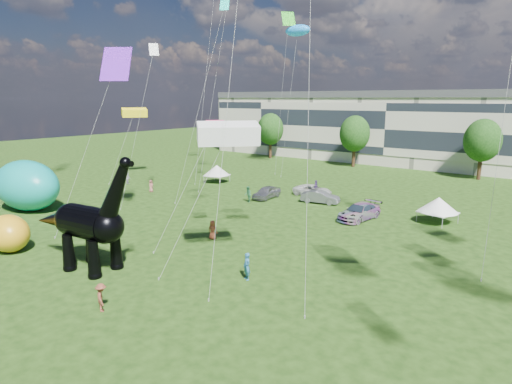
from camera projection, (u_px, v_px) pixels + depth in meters
The scene contains 16 objects.
ground at pixel (164, 288), 27.06m from camera, with size 220.00×220.00×0.00m, color #16330C.
terrace_row at pixel (396, 130), 78.45m from camera, with size 78.00×11.00×12.00m, color beige.
tree_far_left at pixel (270, 127), 84.59m from camera, with size 5.20×5.20×9.44m.
tree_mid_left at pixel (355, 131), 73.83m from camera, with size 5.20×5.20×9.44m.
tree_mid_right at pixel (483, 137), 61.87m from camera, with size 5.20×5.20×9.44m.
dinosaur_sculpture at pixel (86, 224), 29.62m from camera, with size 10.47×3.27×8.52m.
car_silver at pixel (267, 192), 51.12m from camera, with size 1.77×4.39×1.50m, color #A7A7AB.
car_grey at pixel (320, 197), 48.83m from camera, with size 1.52×4.37×1.44m, color slate.
car_white at pixel (312, 190), 52.73m from camera, with size 2.19×4.76×1.32m, color silver.
car_dark at pixel (359, 212), 42.19m from camera, with size 2.23×5.47×1.59m, color #595960.
gazebo_near at pixel (438, 205), 40.86m from camera, with size 4.54×4.54×2.53m.
gazebo_left at pixel (217, 170), 60.69m from camera, with size 4.16×4.16×2.51m.
inflatable_teal at pixel (27, 185), 45.49m from camera, with size 8.60×5.38×5.38m, color #0D9F9A.
inflatable_yellow at pixel (9, 233), 33.26m from camera, with size 3.81×2.93×2.93m, color gold.
visitors at pixel (232, 208), 43.43m from camera, with size 51.28×42.18×1.88m.
kites at pixel (417, 13), 24.45m from camera, with size 70.40×50.76×30.43m.
Camera 1 is at (20.02, -16.29, 11.73)m, focal length 30.00 mm.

